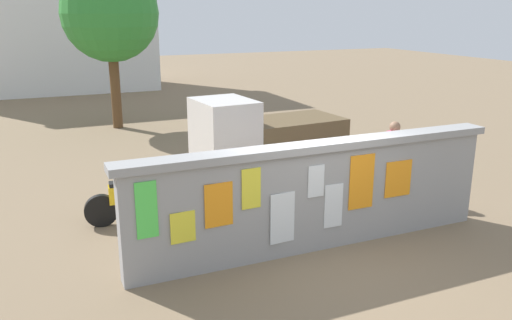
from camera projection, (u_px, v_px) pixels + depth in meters
ground at (182, 141)px, 15.80m from camera, size 60.00×60.00×0.00m
poster_wall at (317, 195)px, 8.49m from camera, size 6.53×0.42×1.79m
auto_rickshaw_truck at (263, 136)px, 12.50m from camera, size 3.71×1.79×1.85m
motorcycle at (135, 198)px, 9.65m from camera, size 1.90×0.56×0.87m
bicycle_near at (258, 205)px, 9.62m from camera, size 1.67×0.54×0.95m
person_walking at (393, 152)px, 10.80m from camera, size 0.45×0.45×1.62m
tree_roadside at (110, 14)px, 16.59m from camera, size 3.05×3.05×5.20m
building_background at (47, 13)px, 24.76m from camera, size 9.78×4.79×7.21m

